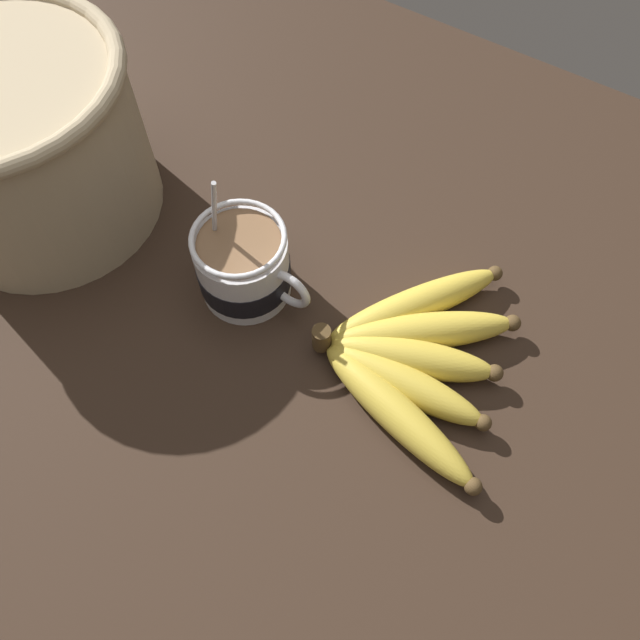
% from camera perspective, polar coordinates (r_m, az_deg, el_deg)
% --- Properties ---
extents(table, '(1.16, 1.16, 0.03)m').
position_cam_1_polar(table, '(0.70, -5.12, -1.67)').
color(table, '#332319').
rests_on(table, ground).
extents(coffee_mug, '(0.14, 0.10, 0.16)m').
position_cam_1_polar(coffee_mug, '(0.68, -6.96, 4.89)').
color(coffee_mug, silver).
rests_on(coffee_mug, table).
extents(banana_bunch, '(0.22, 0.26, 0.04)m').
position_cam_1_polar(banana_bunch, '(0.65, 8.34, -3.28)').
color(banana_bunch, '#4C381E').
rests_on(banana_bunch, table).
extents(woven_basket, '(0.28, 0.28, 0.20)m').
position_cam_1_polar(woven_basket, '(0.78, -25.77, 14.52)').
color(woven_basket, tan).
rests_on(woven_basket, table).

